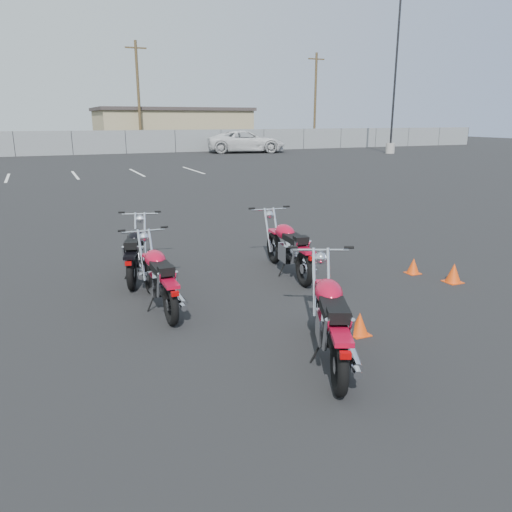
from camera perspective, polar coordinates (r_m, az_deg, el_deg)
name	(u,v)px	position (r m, az deg, el deg)	size (l,w,h in m)	color
ground	(260,311)	(7.19, 0.46, -6.34)	(120.00, 120.00, 0.00)	black
motorcycle_front_red	(159,278)	(7.32, -11.00, -2.46)	(0.79, 2.04, 1.00)	black
motorcycle_second_black	(136,252)	(8.81, -13.53, 0.43)	(1.01, 2.01, 0.99)	black
motorcycle_third_red	(289,248)	(8.77, 3.79, 0.93)	(0.83, 2.14, 1.05)	black
motorcycle_rear_red	(331,319)	(5.70, 8.56, -7.19)	(1.31, 2.14, 1.08)	black
training_cone_near	(413,266)	(9.31, 17.54, -1.08)	(0.23, 0.23, 0.28)	#E0420B
training_cone_far	(454,273)	(9.03, 21.65, -1.81)	(0.27, 0.27, 0.33)	#E0420B
training_cone_extra	(359,324)	(6.54, 11.74, -7.58)	(0.25, 0.25, 0.29)	#E0420B
light_pole_east	(393,113)	(41.89, 15.35, 15.47)	(0.80, 0.70, 11.50)	#9A9792
chainlink_fence	(72,143)	(41.23, -20.27, 12.03)	(80.06, 0.06, 1.80)	slate
tan_building_east	(171,127)	(51.70, -9.67, 14.31)	(14.40, 9.40, 3.70)	#9C8C64
utility_pole_c	(138,94)	(45.98, -13.29, 17.54)	(1.80, 0.24, 9.00)	#41321E
utility_pole_d	(315,98)	(53.33, 6.79, 17.48)	(1.80, 0.24, 9.00)	#41321E
parking_line_stripes	(42,176)	(26.24, -23.25, 8.35)	(15.12, 4.00, 0.01)	silver
white_van	(246,135)	(41.60, -1.12, 13.64)	(7.26, 2.91, 2.76)	silver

